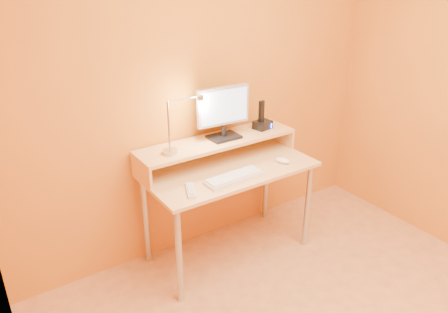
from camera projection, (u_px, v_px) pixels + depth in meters
wall_back at (204, 84)px, 3.03m from camera, size 3.00×0.04×2.50m
wall_left at (14, 284)px, 1.14m from camera, size 0.04×3.00×2.50m
desk_leg_fl at (179, 257)px, 2.69m from camera, size 0.04×0.04×0.69m
desk_leg_fr at (308, 206)px, 3.25m from camera, size 0.04×0.04×0.69m
desk_leg_bl at (146, 220)px, 3.07m from camera, size 0.04×0.04×0.69m
desk_leg_br at (266, 181)px, 3.63m from camera, size 0.04×0.04×0.69m
desk_lower at (229, 169)px, 3.01m from camera, size 1.20×0.60×0.02m
shelf_riser_left at (141, 172)px, 2.80m from camera, size 0.02×0.30×0.14m
shelf_riser_right at (280, 135)px, 3.39m from camera, size 0.02×0.30×0.14m
desk_shelf at (217, 141)px, 3.06m from camera, size 1.20×0.30×0.02m
monitor_foot at (224, 137)px, 3.08m from camera, size 0.22×0.16×0.02m
monitor_neck at (224, 131)px, 3.06m from camera, size 0.04×0.04×0.07m
monitor_panel at (223, 106)px, 2.99m from camera, size 0.40×0.06×0.27m
monitor_back at (221, 105)px, 3.01m from camera, size 0.36×0.04×0.23m
monitor_screen at (225, 106)px, 2.98m from camera, size 0.36×0.03×0.23m
lamp_base at (170, 152)px, 2.83m from camera, size 0.10×0.10×0.02m
lamp_post at (169, 126)px, 2.76m from camera, size 0.01×0.01×0.33m
lamp_arm at (184, 98)px, 2.75m from camera, size 0.24×0.01×0.01m
lamp_head at (200, 98)px, 2.82m from camera, size 0.04×0.04×0.03m
lamp_bulb at (200, 100)px, 2.82m from camera, size 0.03×0.03×0.00m
phone_dock at (263, 125)px, 3.25m from camera, size 0.15×0.12×0.06m
phone_handset at (261, 111)px, 3.20m from camera, size 0.04×0.03×0.16m
phone_led at (271, 126)px, 3.23m from camera, size 0.01×0.00×0.04m
keyboard at (234, 178)px, 2.84m from camera, size 0.42×0.15×0.02m
mouse at (283, 160)px, 3.07m from camera, size 0.10×0.13×0.04m
remote_control at (191, 190)px, 2.69m from camera, size 0.12×0.19×0.02m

